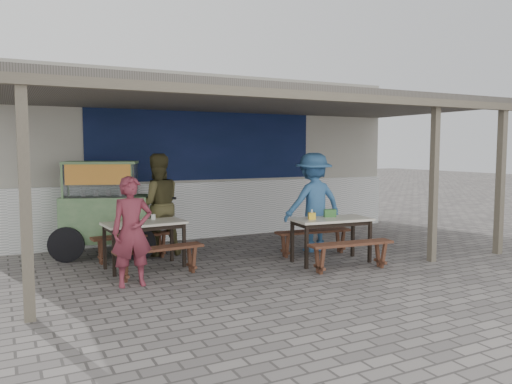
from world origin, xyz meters
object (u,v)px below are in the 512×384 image
object	(u,v)px
table_left	(144,227)
donation_box	(330,213)
patron_wall_side	(157,205)
patron_right_table	(313,202)
bench_right_street	(351,249)
bench_right_wall	(313,237)
condiment_bowl	(129,221)
tissue_box	(312,216)
table_right	(331,223)
bench_left_street	(159,255)
condiment_jar	(153,217)
patron_street_side	(132,231)
vendor_cart	(104,205)
bench_left_wall	(132,241)

from	to	relation	value
table_left	donation_box	world-z (taller)	donation_box
patron_wall_side	patron_right_table	xyz separation A→B (m)	(2.69, -0.97, 0.01)
table_left	bench_right_street	distance (m)	3.29
bench_right_wall	patron_wall_side	xyz separation A→B (m)	(-2.49, 1.28, 0.58)
donation_box	condiment_bowl	size ratio (longest dim) A/B	1.03
patron_wall_side	tissue_box	xyz separation A→B (m)	(2.07, -1.87, -0.11)
table_right	tissue_box	size ratio (longest dim) A/B	12.24
donation_box	condiment_bowl	bearing A→B (deg)	164.52
bench_left_street	table_right	xyz separation A→B (m)	(2.85, -0.38, 0.33)
donation_box	table_left	bearing A→B (deg)	163.47
bench_right_street	table_right	bearing A→B (deg)	90.00
patron_right_table	condiment_jar	size ratio (longest dim) A/B	21.99
table_right	patron_wall_side	distance (m)	3.10
table_right	condiment_jar	distance (m)	2.97
patron_street_side	table_left	bearing A→B (deg)	69.02
vendor_cart	patron_wall_side	size ratio (longest dim) A/B	1.18
table_left	donation_box	xyz separation A→B (m)	(2.97, -0.88, 0.15)
table_right	patron_wall_side	xyz separation A→B (m)	(-2.43, 1.90, 0.25)
vendor_cart	donation_box	size ratio (longest dim) A/B	10.98
tissue_box	donation_box	xyz separation A→B (m)	(0.44, 0.10, 0.01)
table_right	bench_left_wall	bearing A→B (deg)	156.26
bench_right_street	patron_right_table	world-z (taller)	patron_right_table
bench_right_wall	table_right	bearing A→B (deg)	-90.00
vendor_cart	patron_right_table	xyz separation A→B (m)	(3.56, -1.27, -0.00)
bench_right_wall	condiment_jar	world-z (taller)	condiment_jar
condiment_jar	tissue_box	bearing A→B (deg)	-27.41
condiment_bowl	table_left	bearing A→B (deg)	-1.71
bench_left_street	vendor_cart	xyz separation A→B (m)	(-0.45, 1.82, 0.59)
table_right	condiment_jar	xyz separation A→B (m)	(-2.69, 1.24, 0.12)
patron_street_side	patron_right_table	bearing A→B (deg)	16.35
table_right	patron_street_side	distance (m)	3.32
table_left	condiment_bowl	bearing A→B (deg)	173.89
vendor_cart	patron_street_side	size ratio (longest dim) A/B	1.41
table_left	tissue_box	size ratio (longest dim) A/B	11.61
table_right	condiment_bowl	distance (m)	3.30
patron_wall_side	condiment_bowl	xyz separation A→B (m)	(-0.70, -0.88, -0.14)
bench_right_street	patron_right_table	distance (m)	1.69
condiment_jar	condiment_bowl	bearing A→B (deg)	-154.14
bench_right_street	donation_box	world-z (taller)	donation_box
patron_street_side	condiment_jar	distance (m)	1.32
patron_right_table	bench_left_street	bearing A→B (deg)	10.17
vendor_cart	tissue_box	bearing A→B (deg)	-16.86
bench_left_wall	vendor_cart	distance (m)	0.87
bench_right_street	condiment_jar	world-z (taller)	condiment_jar
table_left	condiment_jar	distance (m)	0.33
patron_right_table	donation_box	size ratio (longest dim) A/B	9.32
bench_left_street	vendor_cart	bearing A→B (deg)	99.52
bench_right_street	tissue_box	distance (m)	0.86
bench_right_street	patron_right_table	size ratio (longest dim) A/B	0.78
condiment_jar	condiment_bowl	size ratio (longest dim) A/B	0.44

